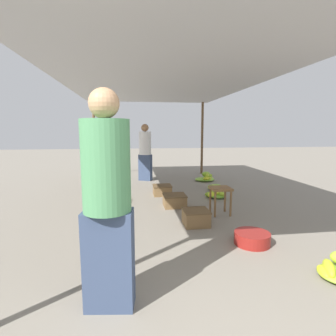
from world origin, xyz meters
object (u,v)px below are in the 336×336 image
stool (220,193)px  shopper_walking_mid (145,151)px  banana_pile_right_1 (206,178)px  crate_near (196,217)px  banana_pile_right_2 (217,187)px  banana_pile_right_3 (216,194)px  banana_pile_left_0 (117,199)px  basin_black (252,238)px  banana_pile_left_1 (110,176)px  vendor_foreground (107,199)px  crate_far (162,190)px  crate_mid (175,200)px

stool → shopper_walking_mid: size_ratio=0.29×
banana_pile_right_1 → crate_near: banana_pile_right_1 is taller
banana_pile_right_2 → crate_near: bearing=-115.7°
banana_pile_right_3 → shopper_walking_mid: shopper_walking_mid is taller
stool → banana_pile_left_0: bearing=152.3°
banana_pile_right_1 → banana_pile_right_3: bearing=-99.8°
stool → banana_pile_right_1: size_ratio=0.81×
shopper_walking_mid → basin_black: bearing=-76.2°
stool → shopper_walking_mid: 3.54m
banana_pile_left_1 → shopper_walking_mid: bearing=-23.6°
stool → banana_pile_right_2: 1.95m
shopper_walking_mid → banana_pile_right_1: bearing=-11.3°
vendor_foreground → banana_pile_left_1: bearing=94.6°
basin_black → banana_pile_right_2: basin_black is taller
vendor_foreground → shopper_walking_mid: size_ratio=1.08×
banana_pile_left_1 → shopper_walking_mid: shopper_walking_mid is taller
stool → crate_near: 0.75m
stool → banana_pile_right_2: size_ratio=0.85×
stool → banana_pile_left_1: bearing=119.9°
basin_black → banana_pile_left_1: bearing=113.5°
banana_pile_left_1 → crate_far: banana_pile_left_1 is taller
stool → crate_far: 1.74m
banana_pile_right_2 → stool: bearing=-106.9°
crate_far → banana_pile_left_1: bearing=120.4°
banana_pile_left_0 → banana_pile_right_2: banana_pile_left_0 is taller
shopper_walking_mid → crate_mid: bearing=-81.5°
banana_pile_right_2 → crate_far: (-1.39, -0.33, 0.05)m
crate_near → crate_far: size_ratio=0.95×
banana_pile_right_1 → banana_pile_right_2: size_ratio=1.06×
vendor_foreground → crate_mid: vendor_foreground is taller
crate_mid → banana_pile_left_1: bearing=114.6°
basin_black → crate_near: 0.95m
banana_pile_left_0 → crate_mid: size_ratio=1.20×
crate_mid → stool: bearing=-39.3°
banana_pile_left_1 → crate_near: bearing=-68.9°
shopper_walking_mid → banana_pile_left_0: bearing=-106.2°
banana_pile_left_1 → banana_pile_right_3: banana_pile_left_1 is taller
stool → banana_pile_left_0: stool is taller
stool → crate_near: stool is taller
stool → banana_pile_right_1: bearing=78.6°
banana_pile_left_0 → basin_black: bearing=-50.2°
banana_pile_right_1 → banana_pile_right_3: (-0.33, -1.91, -0.01)m
vendor_foreground → crate_near: vendor_foreground is taller
basin_black → shopper_walking_mid: 4.75m
banana_pile_right_3 → crate_near: size_ratio=1.19×
stool → banana_pile_right_1: stool is taller
vendor_foreground → basin_black: (1.70, 0.97, -0.83)m
stool → banana_pile_right_2: bearing=73.1°
vendor_foreground → basin_black: size_ratio=3.90×
basin_black → banana_pile_right_2: size_ratio=0.81×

